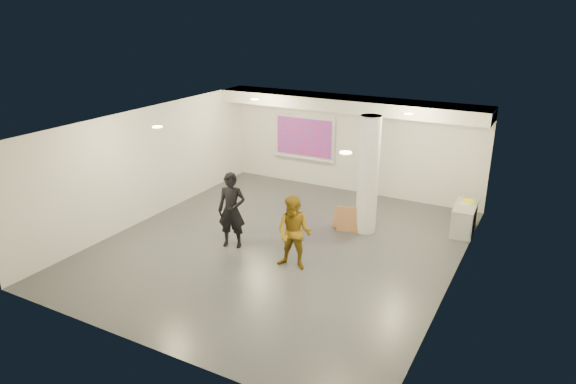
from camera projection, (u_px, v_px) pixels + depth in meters
The scene contains 20 objects.
floor at pixel (280, 246), 12.39m from camera, with size 8.00×9.00×0.01m, color #35373C.
ceiling at pixel (279, 123), 11.37m from camera, with size 8.00×9.00×0.01m, color silver.
wall_back at pixel (352, 144), 15.60m from camera, with size 8.00×0.01×3.00m, color silver.
wall_front at pixel (142, 269), 8.16m from camera, with size 8.00×0.01×3.00m, color silver.
wall_left at pixel (149, 163), 13.67m from camera, with size 0.01×9.00×3.00m, color silver.
wall_right at pixel (457, 219), 10.09m from camera, with size 0.01×9.00×3.00m, color silver.
soffit_band at pixel (347, 104), 14.70m from camera, with size 8.00×1.10×0.36m, color silver.
downlight_nw at pixel (255, 99), 14.43m from camera, with size 0.22×0.22×0.02m, color #E8BA75.
downlight_ne at pixel (409, 114), 12.46m from camera, with size 0.22×0.22×0.02m, color #E8BA75.
downlight_sw at pixel (157, 127), 11.12m from camera, with size 0.22×0.22×0.02m, color #E8BA75.
downlight_se at pixel (346, 153), 9.15m from camera, with size 0.22×0.22×0.02m, color #E8BA75.
column at pixel (368, 175), 12.70m from camera, with size 0.52×0.52×3.00m, color silver.
projection_screen at pixel (304, 138), 16.27m from camera, with size 2.10×0.13×1.42m.
credenza at pixel (464, 218), 13.05m from camera, with size 0.52×1.25×0.73m, color #95989B.
papers_stack at pixel (467, 203), 13.03m from camera, with size 0.28×0.36×0.02m, color silver.
postit_pad at pixel (469, 201), 13.11m from camera, with size 0.24×0.33×0.03m, color #FFFC04.
cardboard_back at pixel (349, 219), 13.06m from camera, with size 0.61×0.06×0.66m, color #97643E.
cardboard_front at pixel (343, 218), 13.31m from camera, with size 0.51×0.05×0.56m, color #97643E.
woman at pixel (232, 210), 12.08m from camera, with size 0.67×0.44×1.83m, color black.
man at pixel (294, 233), 11.07m from camera, with size 0.81×0.63×1.67m, color #856014.
Camera 1 is at (5.50, -9.78, 5.42)m, focal length 32.00 mm.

